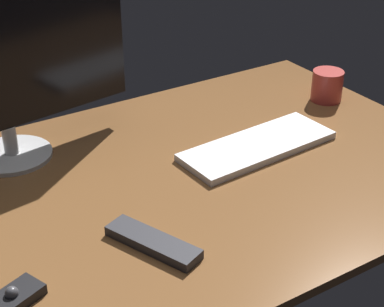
# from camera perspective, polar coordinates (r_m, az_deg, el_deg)

# --- Properties ---
(desk) EXTENTS (1.40, 0.84, 0.02)m
(desk) POSITION_cam_1_polar(r_m,az_deg,el_deg) (1.33, -3.02, -3.18)
(desk) COLOR brown
(desk) RESTS_ON ground
(keyboard) EXTENTS (0.38, 0.16, 0.02)m
(keyboard) POSITION_cam_1_polar(r_m,az_deg,el_deg) (1.46, 6.01, 0.68)
(keyboard) COLOR white
(keyboard) RESTS_ON desk
(tv_remote) EXTENTS (0.12, 0.19, 0.02)m
(tv_remote) POSITION_cam_1_polar(r_m,az_deg,el_deg) (1.14, -3.59, -8.10)
(tv_remote) COLOR #2D2D33
(tv_remote) RESTS_ON desk
(coffee_mug) EXTENTS (0.08, 0.08, 0.08)m
(coffee_mug) POSITION_cam_1_polar(r_m,az_deg,el_deg) (1.72, 12.24, 6.07)
(coffee_mug) COLOR #B23833
(coffee_mug) RESTS_ON desk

